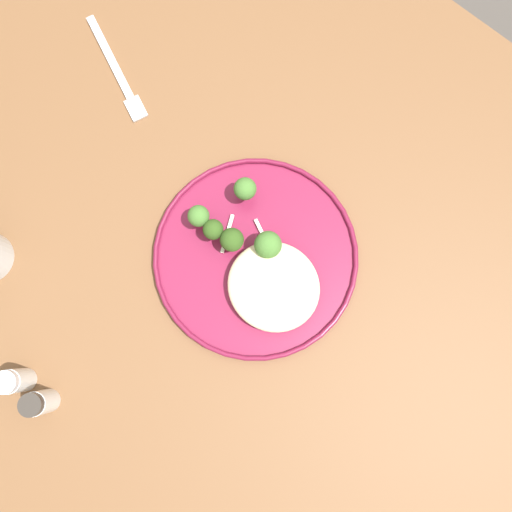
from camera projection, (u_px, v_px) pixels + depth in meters
name	position (u px, v px, depth m)	size (l,w,h in m)	color
ground	(258.00, 300.00, 1.52)	(6.00, 6.00, 0.00)	#47423D
wooden_dining_table	(259.00, 262.00, 0.87)	(1.40, 1.00, 0.74)	brown
dinner_plate	(256.00, 257.00, 0.78)	(0.29, 0.29, 0.02)	maroon
noodle_bed	(274.00, 286.00, 0.75)	(0.13, 0.12, 0.04)	beige
seared_scallop_center_golden	(246.00, 282.00, 0.76)	(0.03, 0.03, 0.02)	beige
seared_scallop_half_hidden	(291.00, 293.00, 0.76)	(0.03, 0.03, 0.02)	#E5C689
seared_scallop_tilted_round	(270.00, 303.00, 0.76)	(0.03, 0.03, 0.02)	#E5C689
seared_scallop_on_noodles	(268.00, 319.00, 0.75)	(0.02, 0.02, 0.01)	#DBB77A
broccoli_floret_small_sprig	(232.00, 240.00, 0.75)	(0.03, 0.03, 0.05)	#7A994C
broccoli_floret_left_leaning	(199.00, 216.00, 0.76)	(0.03, 0.03, 0.05)	#7A994C
broccoli_floret_tall_stalk	(245.00, 189.00, 0.76)	(0.03, 0.03, 0.05)	#7A994C
broccoli_floret_right_tilted	(213.00, 230.00, 0.76)	(0.03, 0.03, 0.05)	#7A994C
broccoli_floret_rear_charred	(268.00, 245.00, 0.75)	(0.04, 0.04, 0.06)	#89A356
onion_sliver_curled_piece	(262.00, 232.00, 0.78)	(0.04, 0.01, 0.00)	silver
onion_sliver_pale_crescent	(227.00, 234.00, 0.78)	(0.06, 0.01, 0.00)	silver
dinner_fork	(117.00, 71.00, 0.84)	(0.18, 0.09, 0.00)	silver
salt_shaker	(15.00, 381.00, 0.73)	(0.03, 0.03, 0.07)	white
pepper_shaker	(40.00, 403.00, 0.72)	(0.03, 0.03, 0.07)	white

